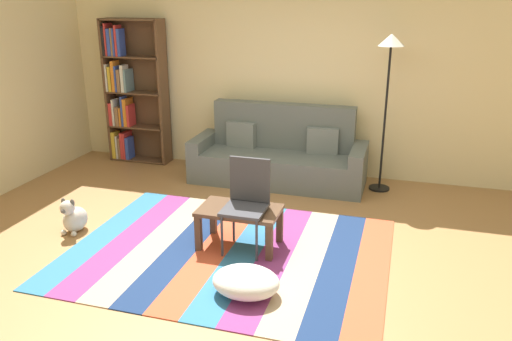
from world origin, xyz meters
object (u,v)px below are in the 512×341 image
at_px(bookshelf, 129,94).
at_px(dog, 74,217).
at_px(folding_chair, 247,197).
at_px(couch, 279,157).
at_px(pouf, 246,282).
at_px(standing_lamp, 390,61).
at_px(tv_remote, 239,207).
at_px(coffee_table, 240,215).

xyz_separation_m(bookshelf, dog, (0.64, -2.40, -0.84)).
distance_m(dog, folding_chair, 1.89).
height_order(couch, pouf, couch).
xyz_separation_m(bookshelf, folding_chair, (2.48, -2.22, -0.46)).
relative_size(dog, standing_lamp, 0.21).
relative_size(couch, dog, 5.69).
bearing_deg(tv_remote, standing_lamp, 87.57).
bearing_deg(standing_lamp, folding_chair, -119.83).
relative_size(couch, standing_lamp, 1.17).
xyz_separation_m(coffee_table, standing_lamp, (1.22, 2.00, 1.28)).
xyz_separation_m(pouf, standing_lamp, (0.90, 2.82, 1.49)).
distance_m(pouf, standing_lamp, 3.31).
bearing_deg(couch, dog, -128.47).
bearing_deg(dog, coffee_table, 5.68).
bearing_deg(tv_remote, bookshelf, 166.89).
relative_size(coffee_table, folding_chair, 0.88).
xyz_separation_m(bookshelf, coffee_table, (2.41, -2.22, -0.67)).
xyz_separation_m(dog, standing_lamp, (2.99, 2.18, 1.45)).
relative_size(bookshelf, pouf, 3.63).
height_order(standing_lamp, tv_remote, standing_lamp).
bearing_deg(bookshelf, standing_lamp, -3.48).
bearing_deg(pouf, folding_chair, 106.62).
distance_m(couch, dog, 2.71).
height_order(pouf, tv_remote, tv_remote).
bearing_deg(standing_lamp, tv_remote, -121.98).
xyz_separation_m(couch, dog, (-1.68, -2.12, -0.18)).
bearing_deg(couch, folding_chair, -85.08).
relative_size(couch, coffee_table, 2.86).
xyz_separation_m(bookshelf, pouf, (2.73, -3.04, -0.87)).
relative_size(bookshelf, standing_lamp, 1.06).
relative_size(bookshelf, folding_chair, 2.28).
xyz_separation_m(pouf, dog, (-2.09, 0.64, 0.03)).
bearing_deg(bookshelf, couch, -6.94).
bearing_deg(pouf, bookshelf, 131.90).
distance_m(bookshelf, dog, 2.62).
xyz_separation_m(bookshelf, tv_remote, (2.39, -2.20, -0.58)).
distance_m(couch, bookshelf, 2.43).
bearing_deg(dog, tv_remote, 6.32).
xyz_separation_m(standing_lamp, tv_remote, (-1.24, -1.98, -1.20)).
bearing_deg(folding_chair, dog, -161.17).
xyz_separation_m(couch, standing_lamp, (1.31, 0.06, 1.28)).
xyz_separation_m(tv_remote, folding_chair, (0.09, -0.02, 0.12)).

